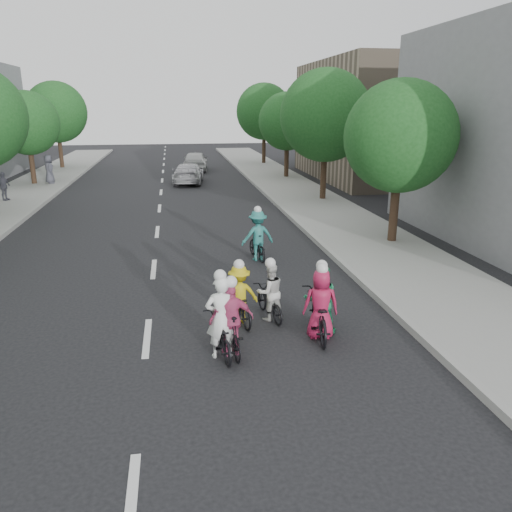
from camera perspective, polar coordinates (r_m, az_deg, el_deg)
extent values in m
plane|color=black|center=(11.68, -12.34, -9.11)|extent=(120.00, 120.00, 0.00)
cube|color=#999993|center=(22.17, -27.05, 2.08)|extent=(0.18, 80.00, 0.18)
cube|color=gray|center=(22.32, 9.78, 3.75)|extent=(4.00, 80.00, 0.15)
cube|color=#999993|center=(21.76, 4.91, 3.64)|extent=(0.18, 80.00, 0.18)
cube|color=gray|center=(37.75, 14.88, 14.73)|extent=(10.00, 14.00, 8.00)
cylinder|color=black|center=(35.87, -24.17, 9.15)|extent=(0.32, 0.32, 2.27)
sphere|color=#194C1B|center=(35.67, -24.73, 13.65)|extent=(4.00, 4.00, 4.00)
cylinder|color=black|center=(44.59, -21.40, 10.83)|extent=(0.32, 0.32, 2.48)
sphere|color=#194C1B|center=(44.43, -21.86, 15.02)|extent=(4.80, 4.80, 4.80)
cylinder|color=black|center=(19.31, 15.46, 4.59)|extent=(0.32, 0.32, 2.27)
sphere|color=#194C1B|center=(18.94, 16.14, 13.00)|extent=(4.00, 4.00, 4.00)
cylinder|color=black|center=(27.59, 7.70, 8.79)|extent=(0.32, 0.32, 2.48)
sphere|color=#194C1B|center=(27.33, 7.97, 15.61)|extent=(4.80, 4.80, 4.80)
cylinder|color=black|center=(36.24, 3.50, 10.63)|extent=(0.32, 0.32, 2.27)
sphere|color=#194C1B|center=(36.04, 3.58, 15.12)|extent=(4.00, 4.00, 4.00)
cylinder|color=black|center=(45.00, 0.90, 12.00)|extent=(0.32, 0.32, 2.48)
sphere|color=#194C1B|center=(44.85, 0.92, 16.18)|extent=(4.80, 4.80, 4.80)
imported|color=black|center=(10.61, -2.85, -8.69)|extent=(0.62, 1.58, 0.93)
imported|color=#D24A7E|center=(10.38, -2.82, -7.25)|extent=(0.98, 0.50, 1.60)
sphere|color=silver|center=(10.07, -2.88, -2.99)|extent=(0.26, 0.26, 0.26)
imported|color=black|center=(12.30, 1.52, -5.30)|extent=(0.82, 1.60, 0.80)
imported|color=silver|center=(12.09, 1.62, -4.11)|extent=(0.78, 0.66, 1.42)
sphere|color=silver|center=(11.85, 1.65, -0.82)|extent=(0.26, 0.26, 0.26)
imported|color=black|center=(11.41, 7.22, -6.63)|extent=(0.97, 2.04, 1.03)
imported|color=#A61A41|center=(11.21, 7.42, -5.47)|extent=(0.86, 0.62, 1.61)
sphere|color=silver|center=(10.93, 7.58, -1.46)|extent=(0.26, 0.26, 0.26)
imported|color=black|center=(11.70, 7.18, -6.30)|extent=(0.59, 1.58, 0.93)
imported|color=#1D8350|center=(11.48, 7.38, -4.96)|extent=(0.83, 0.68, 1.59)
sphere|color=silver|center=(11.21, 7.53, -1.09)|extent=(0.26, 0.26, 0.26)
imported|color=black|center=(10.57, -4.03, -9.02)|extent=(0.76, 1.69, 0.86)
imported|color=white|center=(10.29, -4.03, -7.01)|extent=(0.69, 0.50, 1.76)
sphere|color=silver|center=(9.97, -4.13, -2.27)|extent=(0.26, 0.26, 0.26)
imported|color=black|center=(12.08, -1.98, -5.49)|extent=(0.89, 1.78, 0.89)
imported|color=gold|center=(11.88, -1.93, -4.43)|extent=(1.02, 0.70, 1.45)
sphere|color=silver|center=(11.63, -1.96, -1.01)|extent=(0.26, 0.26, 0.26)
imported|color=black|center=(16.91, 0.13, 1.13)|extent=(0.69, 1.57, 0.91)
imported|color=#267470|center=(16.71, 0.19, 2.36)|extent=(1.20, 0.82, 1.71)
sphere|color=silver|center=(16.51, 0.19, 5.30)|extent=(0.26, 0.26, 0.26)
imported|color=silver|center=(34.23, -7.74, 9.36)|extent=(2.42, 4.80, 1.34)
imported|color=silver|center=(40.92, -6.95, 10.73)|extent=(2.25, 4.69, 1.54)
imported|color=#4C4D59|center=(29.96, -26.89, 7.12)|extent=(0.69, 0.97, 1.52)
imported|color=#494955|center=(35.46, -22.57, 9.14)|extent=(0.83, 1.03, 1.83)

